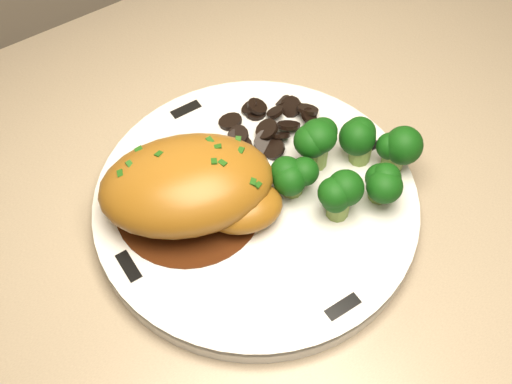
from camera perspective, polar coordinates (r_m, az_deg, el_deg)
plate at (r=0.59m, az=0.00°, el=-1.11°), size 0.32×0.32×0.02m
rim_accent_0 at (r=0.63m, az=9.82°, el=4.74°), size 0.01×0.03×0.00m
rim_accent_1 at (r=0.65m, az=-6.25°, el=7.29°), size 0.03×0.01×0.00m
rim_accent_2 at (r=0.55m, az=-11.25°, el=-6.51°), size 0.01×0.03×0.00m
rim_accent_3 at (r=0.53m, az=7.72°, el=-10.09°), size 0.03×0.01×0.00m
gravy_pool at (r=0.58m, az=-5.94°, el=-1.03°), size 0.13×0.13×0.00m
chicken_breast at (r=0.56m, az=-5.62°, el=0.44°), size 0.18×0.15×0.06m
mushroom_pile at (r=0.62m, az=1.31°, el=5.60°), size 0.09×0.07×0.03m
broccoli_florets at (r=0.58m, az=8.24°, el=2.45°), size 0.12×0.09×0.05m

